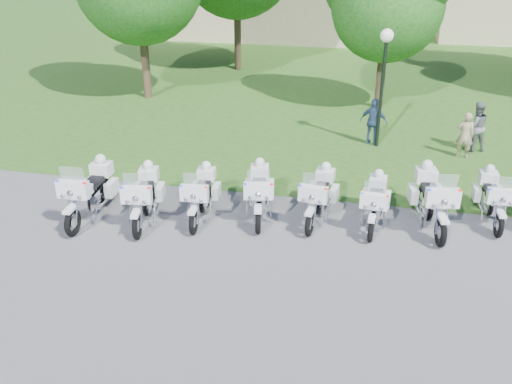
% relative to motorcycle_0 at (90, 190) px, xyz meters
% --- Properties ---
extents(ground, '(100.00, 100.00, 0.00)m').
position_rel_motorcycle_0_xyz_m(ground, '(5.30, -0.81, -0.73)').
color(ground, '#5E5E63').
rests_on(ground, ground).
extents(grass_lawn, '(100.00, 48.00, 0.01)m').
position_rel_motorcycle_0_xyz_m(grass_lawn, '(5.30, 26.19, -0.73)').
color(grass_lawn, '#29591C').
rests_on(grass_lawn, ground).
extents(motorcycle_0, '(0.89, 2.62, 1.76)m').
position_rel_motorcycle_0_xyz_m(motorcycle_0, '(0.00, 0.00, 0.00)').
color(motorcycle_0, black).
rests_on(motorcycle_0, ground).
extents(motorcycle_1, '(1.10, 2.45, 1.66)m').
position_rel_motorcycle_0_xyz_m(motorcycle_1, '(1.48, 0.11, -0.04)').
color(motorcycle_1, black).
rests_on(motorcycle_1, ground).
extents(motorcycle_2, '(0.87, 2.33, 1.57)m').
position_rel_motorcycle_0_xyz_m(motorcycle_2, '(2.89, 0.58, -0.08)').
color(motorcycle_2, black).
rests_on(motorcycle_2, ground).
extents(motorcycle_3, '(1.07, 2.40, 1.63)m').
position_rel_motorcycle_0_xyz_m(motorcycle_3, '(4.37, 0.98, -0.05)').
color(motorcycle_3, black).
rests_on(motorcycle_3, ground).
extents(motorcycle_4, '(0.93, 2.38, 1.60)m').
position_rel_motorcycle_0_xyz_m(motorcycle_4, '(5.95, 1.12, -0.07)').
color(motorcycle_4, black).
rests_on(motorcycle_4, ground).
extents(motorcycle_5, '(0.81, 2.26, 1.52)m').
position_rel_motorcycle_0_xyz_m(motorcycle_5, '(7.40, 1.11, -0.10)').
color(motorcycle_5, black).
rests_on(motorcycle_5, ground).
extents(motorcycle_6, '(1.14, 2.64, 1.78)m').
position_rel_motorcycle_0_xyz_m(motorcycle_6, '(8.82, 1.39, 0.01)').
color(motorcycle_6, black).
rests_on(motorcycle_6, ground).
extents(motorcycle_7, '(0.82, 2.30, 1.54)m').
position_rel_motorcycle_0_xyz_m(motorcycle_7, '(10.41, 2.01, -0.09)').
color(motorcycle_7, black).
rests_on(motorcycle_7, ground).
extents(lamp_post, '(0.44, 0.44, 4.03)m').
position_rel_motorcycle_0_xyz_m(lamp_post, '(7.36, 6.83, 2.32)').
color(lamp_post, black).
rests_on(lamp_post, ground).
extents(building_west, '(14.56, 8.32, 4.10)m').
position_rel_motorcycle_0_xyz_m(building_west, '(-0.70, 27.19, 1.33)').
color(building_west, tan).
rests_on(building_west, ground).
extents(bystander_a, '(0.62, 0.46, 1.55)m').
position_rel_motorcycle_0_xyz_m(bystander_a, '(10.18, 6.38, 0.04)').
color(bystander_a, tan).
rests_on(bystander_a, ground).
extents(bystander_b, '(1.00, 0.88, 1.73)m').
position_rel_motorcycle_0_xyz_m(bystander_b, '(10.59, 7.08, 0.13)').
color(bystander_b, slate).
rests_on(bystander_b, ground).
extents(bystander_c, '(1.04, 0.62, 1.65)m').
position_rel_motorcycle_0_xyz_m(bystander_c, '(7.20, 6.98, 0.09)').
color(bystander_c, '#304B73').
rests_on(bystander_c, ground).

